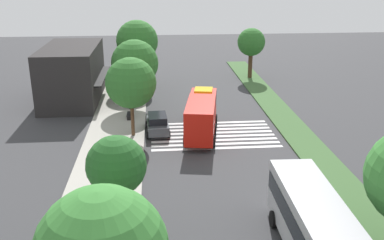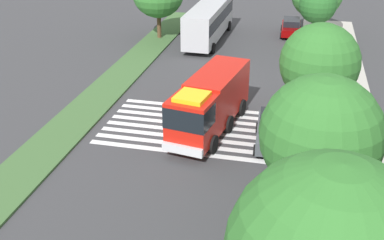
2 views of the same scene
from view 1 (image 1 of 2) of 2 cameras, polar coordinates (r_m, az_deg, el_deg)
The scene contains 18 objects.
ground_plane at distance 40.61m, azimuth 2.59°, elevation -1.47°, with size 120.00×120.00×0.00m, color #38383A.
sidewalk at distance 40.46m, azimuth -9.96°, elevation -1.74°, with size 60.00×5.25×0.14m, color #ADA89E.
median_strip at distance 42.25m, azimuth 13.06°, elevation -1.03°, with size 60.00×3.00×0.14m, color #3D6033.
crosswalk at distance 39.79m, azimuth 2.76°, elevation -1.92°, with size 6.75×11.22×0.01m.
fire_truck at distance 39.20m, azimuth 1.28°, elevation 0.84°, with size 8.97×3.82×3.55m.
parked_car_mid at distance 40.06m, azimuth -4.56°, elevation -0.43°, with size 4.42×2.28×1.78m.
transit_bus at distance 22.99m, azimuth 16.45°, elevation -14.23°, with size 11.48×3.09×3.55m.
bus_stop_shelter at distance 50.89m, azimuth -7.78°, elevation 4.97°, with size 3.50×1.40×2.46m.
bench_near_shelter at distance 47.40m, azimuth -7.91°, elevation 2.23°, with size 1.60×0.50×0.90m.
bench_west_of_shelter at distance 43.98m, azimuth -8.12°, elevation 0.84°, with size 1.60×0.50×0.90m.
street_lamp at distance 55.34m, azimuth -6.68°, elevation 8.23°, with size 0.36×0.36×6.20m.
storefront_building at distance 50.80m, azimuth -15.44°, elevation 5.83°, with size 11.73×6.67×6.22m.
sidewalk_tree_west at distance 23.20m, azimuth -9.90°, elevation -5.99°, with size 3.21×3.21×6.21m.
sidewalk_tree_center at distance 38.17m, azimuth -8.03°, elevation 4.82°, with size 4.45×4.45×7.08m.
sidewalk_tree_east at distance 46.52m, azimuth -7.51°, elevation 7.39°, with size 4.98×4.98×7.24m.
sidewalk_tree_far_east at distance 54.42m, azimuth -7.21°, elevation 10.22°, with size 5.12×5.12×8.29m.
median_tree_west at distance 59.31m, azimuth 7.78°, elevation 10.04°, with size 3.69×3.69×6.68m.
fire_hydrant at distance 34.56m, azimuth -7.28°, elevation -4.66°, with size 0.28×0.28×0.70m, color gold.
Camera 1 is at (-37.56, 5.01, 14.61)m, focal length 40.66 mm.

